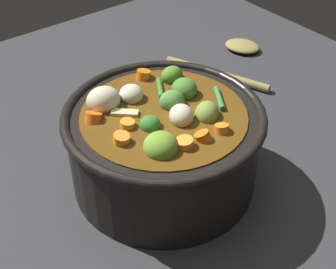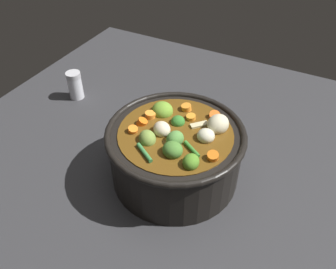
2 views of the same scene
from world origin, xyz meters
TOP-DOWN VIEW (x-y plane):
  - ground_plane at (0.00, 0.00)m, footprint 1.10×1.10m
  - cooking_pot at (0.00, -0.00)m, footprint 0.27×0.27m
  - wooden_spoon at (-0.32, -0.19)m, footprint 0.20×0.20m

SIDE VIEW (x-z plane):
  - ground_plane at x=0.00m, z-range 0.00..0.00m
  - wooden_spoon at x=-0.32m, z-range 0.00..0.02m
  - cooking_pot at x=0.00m, z-range -0.01..0.14m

